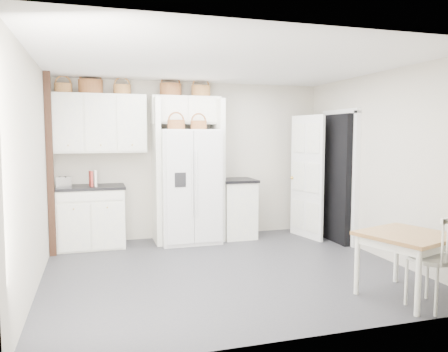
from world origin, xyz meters
name	(u,v)px	position (x,y,z in m)	size (l,w,h in m)	color
floor	(227,270)	(0.00, 0.00, 0.00)	(4.50, 4.50, 0.00)	#2F2F39
ceiling	(227,63)	(0.00, 0.00, 2.60)	(4.50, 4.50, 0.00)	white
wall_back	(193,160)	(0.00, 2.00, 1.30)	(4.50, 4.50, 0.00)	#B3ADA2
wall_left	(34,173)	(-2.25, 0.00, 1.30)	(4.00, 4.00, 0.00)	#B3ADA2
wall_right	(381,165)	(2.25, 0.00, 1.30)	(4.00, 4.00, 0.00)	#B3ADA2
refrigerator	(189,186)	(-0.15, 1.63, 0.91)	(0.94, 0.75, 1.81)	silver
base_cab_left	(91,218)	(-1.67, 1.70, 0.45)	(0.98, 0.62, 0.91)	silver
base_cab_right	(237,209)	(0.69, 1.70, 0.47)	(0.54, 0.64, 0.95)	silver
dining_table	(406,265)	(1.54, -1.45, 0.35)	(0.83, 0.83, 0.69)	brown
windsor_chair	(433,259)	(1.60, -1.75, 0.49)	(0.48, 0.44, 0.99)	silver
counter_left	(90,187)	(-1.67, 1.70, 0.93)	(1.02, 0.66, 0.04)	black
counter_right	(237,180)	(0.69, 1.70, 0.97)	(0.58, 0.69, 0.04)	black
toaster	(63,182)	(-2.06, 1.63, 1.03)	(0.22, 0.13, 0.16)	silver
cookbook_red	(91,179)	(-1.66, 1.62, 1.07)	(0.03, 0.15, 0.23)	#A22F28
cookbook_cream	(95,178)	(-1.59, 1.62, 1.07)	(0.04, 0.16, 0.24)	beige
basket_upper_a	(63,88)	(-2.02, 1.83, 2.42)	(0.26, 0.26, 0.14)	olive
basket_upper_b	(91,87)	(-1.62, 1.83, 2.46)	(0.36, 0.36, 0.21)	brown
basket_upper_c	(122,90)	(-1.15, 1.83, 2.43)	(0.26, 0.26, 0.15)	olive
basket_bridge_a	(171,90)	(-0.40, 1.83, 2.45)	(0.35, 0.35, 0.20)	brown
basket_bridge_b	(201,91)	(0.11, 1.83, 2.44)	(0.31, 0.31, 0.18)	olive
basket_fridge_a	(176,125)	(-0.37, 1.53, 1.88)	(0.27, 0.27, 0.14)	brown
basket_fridge_b	(199,125)	(-0.01, 1.53, 1.88)	(0.26, 0.26, 0.14)	brown
upper_cabinet	(100,124)	(-1.50, 1.83, 1.90)	(1.40, 0.34, 0.90)	silver
bridge_cabinet	(186,110)	(-0.15, 1.83, 2.12)	(1.12, 0.34, 0.45)	silver
fridge_panel_left	(156,171)	(-0.66, 1.70, 1.15)	(0.08, 0.60, 2.30)	silver
fridge_panel_right	(218,170)	(0.36, 1.70, 1.15)	(0.08, 0.60, 2.30)	silver
trim_post	(50,165)	(-2.20, 1.35, 1.30)	(0.09, 0.09, 2.60)	black
doorway_void	(337,178)	(2.16, 1.00, 1.02)	(0.18, 0.85, 2.05)	black
door_slab	(307,177)	(1.80, 1.33, 1.02)	(0.80, 0.04, 2.05)	white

